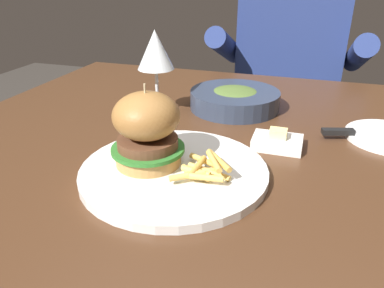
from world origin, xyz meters
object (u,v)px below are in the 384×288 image
object	(u,v)px
table_knife	(364,132)
butter_dish	(277,142)
diner_person	(284,104)
burger_sandwich	(147,129)
main_plate	(174,171)
wine_glass	(155,52)
soup_bowl	(235,99)

from	to	relation	value
table_knife	butter_dish	xyz separation A→B (m)	(-0.15, -0.09, -0.00)
diner_person	burger_sandwich	bearing A→B (deg)	-99.20
main_plate	butter_dish	xyz separation A→B (m)	(0.14, 0.15, 0.00)
wine_glass	diner_person	xyz separation A→B (m)	(0.24, 0.67, -0.31)
burger_sandwich	diner_person	world-z (taller)	diner_person
burger_sandwich	table_knife	distance (m)	0.42
burger_sandwich	wine_glass	world-z (taller)	wine_glass
main_plate	diner_person	world-z (taller)	diner_person
butter_dish	burger_sandwich	bearing A→B (deg)	-141.67
main_plate	butter_dish	size ratio (longest dim) A/B	3.34
wine_glass	butter_dish	xyz separation A→B (m)	(0.28, -0.10, -0.12)
main_plate	diner_person	size ratio (longest dim) A/B	0.25
wine_glass	butter_dish	distance (m)	0.32
wine_glass	butter_dish	size ratio (longest dim) A/B	2.06
burger_sandwich	diner_person	bearing A→B (deg)	80.80
soup_bowl	burger_sandwich	bearing A→B (deg)	-101.98
main_plate	table_knife	world-z (taller)	table_knife
wine_glass	table_knife	xyz separation A→B (m)	(0.43, -0.01, -0.12)
wine_glass	table_knife	distance (m)	0.44
butter_dish	diner_person	bearing A→B (deg)	92.84
butter_dish	diner_person	xyz separation A→B (m)	(-0.04, 0.77, -0.19)
main_plate	table_knife	size ratio (longest dim) A/B	1.53
table_knife	wine_glass	bearing A→B (deg)	178.24
table_knife	burger_sandwich	bearing A→B (deg)	-145.21
burger_sandwich	soup_bowl	size ratio (longest dim) A/B	0.64
burger_sandwich	wine_glass	size ratio (longest dim) A/B	0.72
diner_person	main_plate	bearing A→B (deg)	-96.49
butter_dish	table_knife	bearing A→B (deg)	29.99
diner_person	wine_glass	bearing A→B (deg)	-109.48
wine_glass	burger_sandwich	bearing A→B (deg)	-70.51
burger_sandwich	butter_dish	distance (m)	0.25
butter_dish	diner_person	distance (m)	0.79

